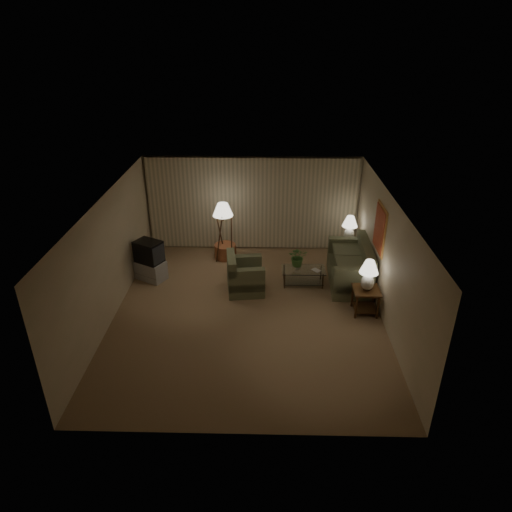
{
  "coord_description": "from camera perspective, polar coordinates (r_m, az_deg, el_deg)",
  "views": [
    {
      "loc": [
        0.39,
        -8.73,
        5.84
      ],
      "look_at": [
        0.17,
        0.6,
        1.13
      ],
      "focal_mm": 32.0,
      "sensor_mm": 36.0,
      "label": 1
    }
  ],
  "objects": [
    {
      "name": "sofa",
      "position": [
        11.68,
        11.6,
        -1.44
      ],
      "size": [
        1.99,
        1.12,
        0.85
      ],
      "rotation": [
        0.0,
        0.0,
        -1.62
      ],
      "color": "#6D704F",
      "rests_on": "ground"
    },
    {
      "name": "armchair",
      "position": [
        11.13,
        -1.32,
        -2.59
      ],
      "size": [
        1.12,
        1.09,
        0.77
      ],
      "rotation": [
        0.0,
        0.0,
        1.7
      ],
      "color": "#6D704F",
      "rests_on": "ground"
    },
    {
      "name": "floor_lamp",
      "position": [
        12.4,
        -4.08,
        3.12
      ],
      "size": [
        0.54,
        0.54,
        1.67
      ],
      "color": "#3C1F10",
      "rests_on": "ground"
    },
    {
      "name": "crt_tv",
      "position": [
        11.77,
        -13.27,
        0.54
      ],
      "size": [
        1.04,
        1.01,
        0.56
      ],
      "primitive_type": "cube",
      "rotation": [
        0.0,
        0.0,
        -0.49
      ],
      "color": "black",
      "rests_on": "tv_cabinet"
    },
    {
      "name": "tv_cabinet",
      "position": [
        12.0,
        -13.01,
        -1.72
      ],
      "size": [
        1.13,
        1.08,
        0.5
      ],
      "primitive_type": "cube",
      "rotation": [
        0.0,
        0.0,
        -0.49
      ],
      "color": "#A2A2A5",
      "rests_on": "ground"
    },
    {
      "name": "vase",
      "position": [
        11.4,
        5.21,
        -1.36
      ],
      "size": [
        0.15,
        0.15,
        0.14
      ],
      "primitive_type": "imported",
      "rotation": [
        0.0,
        0.0,
        0.12
      ],
      "color": "white",
      "rests_on": "coffee_table"
    },
    {
      "name": "coffee_table",
      "position": [
        11.51,
        5.91,
        -2.28
      ],
      "size": [
        1.08,
        0.59,
        0.41
      ],
      "color": "silver",
      "rests_on": "ground"
    },
    {
      "name": "flowers",
      "position": [
        11.25,
        5.28,
        0.1
      ],
      "size": [
        0.46,
        0.4,
        0.51
      ],
      "primitive_type": "imported",
      "rotation": [
        0.0,
        0.0,
        -0.0
      ],
      "color": "#417132",
      "rests_on": "vase"
    },
    {
      "name": "ottoman",
      "position": [
        12.82,
        -3.86,
        0.62
      ],
      "size": [
        0.7,
        0.7,
        0.4
      ],
      "primitive_type": "cylinder",
      "rotation": [
        0.0,
        0.0,
        -0.19
      ],
      "color": "#985133",
      "rests_on": "ground"
    },
    {
      "name": "book",
      "position": [
        11.37,
        7.24,
        -1.89
      ],
      "size": [
        0.25,
        0.26,
        0.02
      ],
      "primitive_type": "imported",
      "rotation": [
        0.0,
        0.0,
        0.68
      ],
      "color": "olive",
      "rests_on": "coffee_table"
    },
    {
      "name": "side_table_near",
      "position": [
        10.56,
        13.54,
        -4.94
      ],
      "size": [
        0.58,
        0.58,
        0.6
      ],
      "color": "#3C1F10",
      "rests_on": "ground"
    },
    {
      "name": "table_lamp_far",
      "position": [
        12.56,
        11.63,
        3.66
      ],
      "size": [
        0.41,
        0.41,
        0.71
      ],
      "color": "silver",
      "rests_on": "side_table_far"
    },
    {
      "name": "table_lamp_near",
      "position": [
        10.26,
        13.9,
        -2.04
      ],
      "size": [
        0.42,
        0.42,
        0.72
      ],
      "color": "silver",
      "rests_on": "side_table_near"
    },
    {
      "name": "ground",
      "position": [
        10.51,
        -1.02,
        -6.98
      ],
      "size": [
        7.0,
        7.0,
        0.0
      ],
      "primitive_type": "plane",
      "color": "#997454",
      "rests_on": "ground"
    },
    {
      "name": "side_table_far",
      "position": [
        12.81,
        11.38,
        1.13
      ],
      "size": [
        0.54,
        0.45,
        0.6
      ],
      "color": "#3C1F10",
      "rests_on": "ground"
    },
    {
      "name": "room_shell",
      "position": [
        11.03,
        -0.66,
        5.01
      ],
      "size": [
        6.04,
        7.02,
        2.72
      ],
      "color": "beige",
      "rests_on": "ground"
    }
  ]
}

